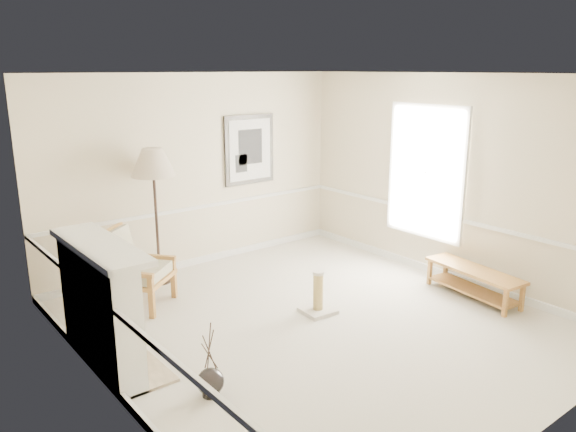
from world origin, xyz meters
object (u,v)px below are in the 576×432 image
(armchair, at_px, (129,265))
(scratching_post, at_px, (318,300))
(floor_lamp, at_px, (153,166))
(bench, at_px, (474,278))
(floor_vase, at_px, (211,382))

(armchair, xyz_separation_m, scratching_post, (1.71, -1.68, -0.36))
(floor_lamp, relative_size, bench, 1.34)
(bench, bearing_deg, floor_vase, 177.68)
(floor_lamp, bearing_deg, scratching_post, -63.73)
(armchair, xyz_separation_m, bench, (3.65, -2.60, -0.27))
(floor_lamp, relative_size, scratching_post, 3.51)
(armchair, bearing_deg, bench, -74.58)
(floor_lamp, distance_m, scratching_post, 2.86)
(floor_vase, height_order, bench, floor_vase)
(floor_lamp, xyz_separation_m, bench, (3.01, -3.10, -1.41))
(floor_vase, relative_size, armchair, 0.69)
(bench, bearing_deg, scratching_post, 154.69)
(floor_vase, bearing_deg, floor_lamp, 72.51)
(floor_vase, relative_size, floor_lamp, 0.39)
(armchair, height_order, scratching_post, armchair)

